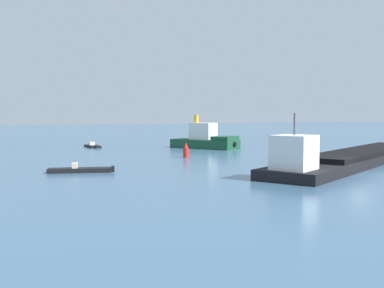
# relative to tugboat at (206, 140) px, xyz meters

# --- Properties ---
(ground_plane) EXTENTS (400.00, 400.00, 0.00)m
(ground_plane) POSITION_rel_tugboat_xyz_m (-2.43, -33.89, -1.33)
(ground_plane) COLOR #3D607F
(tugboat) EXTENTS (8.73, 11.20, 5.17)m
(tugboat) POSITION_rel_tugboat_xyz_m (0.00, 0.00, 0.00)
(tugboat) COLOR #19472D
(tugboat) RESTS_ON ground
(cargo_barge) EXTENTS (38.17, 22.79, 5.50)m
(cargo_barge) POSITION_rel_tugboat_xyz_m (4.64, -26.81, -0.55)
(cargo_barge) COLOR black
(cargo_barge) RESTS_ON ground
(fishing_skiff) EXTENTS (1.67, 4.98, 0.86)m
(fishing_skiff) POSITION_rel_tugboat_xyz_m (-15.33, 9.86, -1.12)
(fishing_skiff) COLOR black
(fishing_skiff) RESTS_ON ground
(small_motorboat) EXTENTS (6.06, 3.11, 0.90)m
(small_motorboat) POSITION_rel_tugboat_xyz_m (-24.58, -21.14, -1.11)
(small_motorboat) COLOR black
(small_motorboat) RESTS_ON ground
(channel_buoy_red) EXTENTS (0.70, 0.70, 1.90)m
(channel_buoy_red) POSITION_rel_tugboat_xyz_m (-9.43, -12.41, -0.52)
(channel_buoy_red) COLOR red
(channel_buoy_red) RESTS_ON ground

